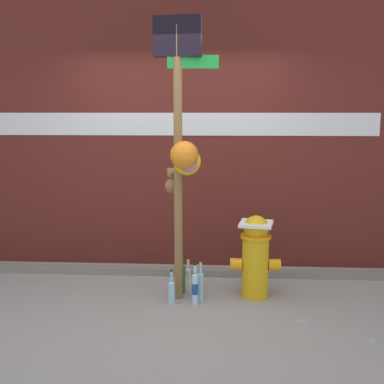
{
  "coord_description": "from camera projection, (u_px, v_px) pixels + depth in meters",
  "views": [
    {
      "loc": [
        0.46,
        -4.09,
        1.82
      ],
      "look_at": [
        0.19,
        0.4,
        1.06
      ],
      "focal_mm": 45.01,
      "sensor_mm": 36.0,
      "label": 1
    }
  ],
  "objects": [
    {
      "name": "bottle_1",
      "position": [
        188.0,
        278.0,
        4.96
      ],
      "size": [
        0.06,
        0.06,
        0.31
      ],
      "color": "silver",
      "rests_on": "ground_plane"
    },
    {
      "name": "bottle_5",
      "position": [
        172.0,
        291.0,
        4.59
      ],
      "size": [
        0.07,
        0.07,
        0.33
      ],
      "color": "#93CCE0",
      "rests_on": "ground_plane"
    },
    {
      "name": "curb_strip",
      "position": [
        178.0,
        272.0,
        5.4
      ],
      "size": [
        8.0,
        0.12,
        0.08
      ],
      "primitive_type": "cube",
      "color": "slate",
      "rests_on": "ground_plane"
    },
    {
      "name": "litter_1",
      "position": [
        304.0,
        321.0,
        4.2
      ],
      "size": [
        0.12,
        0.1,
        0.01
      ],
      "primitive_type": "cube",
      "rotation": [
        0.0,
        0.0,
        1.23
      ],
      "color": "#8C99B2",
      "rests_on": "ground_plane"
    },
    {
      "name": "litter_0",
      "position": [
        372.0,
        341.0,
        3.84
      ],
      "size": [
        0.12,
        0.11,
        0.01
      ],
      "primitive_type": "cube",
      "rotation": [
        0.0,
        0.0,
        0.61
      ],
      "color": "#8C99B2",
      "rests_on": "ground_plane"
    },
    {
      "name": "bottle_4",
      "position": [
        196.0,
        284.0,
        4.75
      ],
      "size": [
        0.06,
        0.06,
        0.33
      ],
      "color": "#B2DBEA",
      "rests_on": "ground_plane"
    },
    {
      "name": "ground_plane",
      "position": [
        168.0,
        314.0,
        4.36
      ],
      "size": [
        14.0,
        14.0,
        0.0
      ],
      "primitive_type": "plane",
      "color": "gray"
    },
    {
      "name": "bottle_3",
      "position": [
        182.0,
        277.0,
        4.84
      ],
      "size": [
        0.08,
        0.08,
        0.39
      ],
      "color": "#337038",
      "rests_on": "ground_plane"
    },
    {
      "name": "building_wall",
      "position": [
        181.0,
        111.0,
        5.57
      ],
      "size": [
        10.0,
        0.21,
        3.65
      ],
      "color": "#561E19",
      "rests_on": "ground_plane"
    },
    {
      "name": "bottle_0",
      "position": [
        195.0,
        287.0,
        4.57
      ],
      "size": [
        0.06,
        0.06,
        0.4
      ],
      "color": "#B2DBEA",
      "rests_on": "ground_plane"
    },
    {
      "name": "memorial_post",
      "position": [
        182.0,
        142.0,
        4.42
      ],
      "size": [
        0.6,
        0.52,
        2.67
      ],
      "color": "olive",
      "rests_on": "ground_plane"
    },
    {
      "name": "bottle_2",
      "position": [
        201.0,
        285.0,
        4.66
      ],
      "size": [
        0.06,
        0.06,
        0.38
      ],
      "color": "#93CCE0",
      "rests_on": "ground_plane"
    },
    {
      "name": "fire_hydrant",
      "position": [
        255.0,
        255.0,
        4.71
      ],
      "size": [
        0.49,
        0.36,
        0.82
      ],
      "color": "gold",
      "rests_on": "ground_plane"
    }
  ]
}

